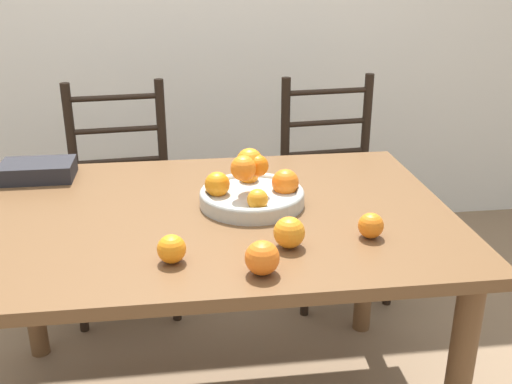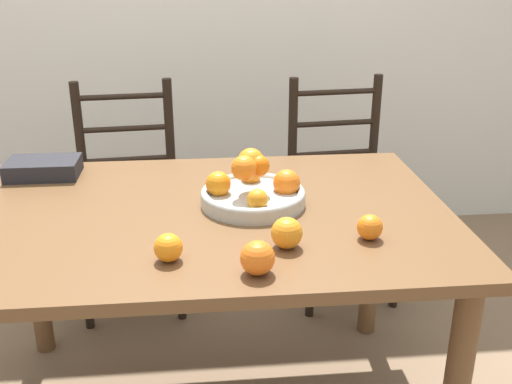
{
  "view_description": "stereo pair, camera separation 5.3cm",
  "coord_description": "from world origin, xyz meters",
  "px_view_note": "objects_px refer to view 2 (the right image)",
  "views": [
    {
      "loc": [
        -0.06,
        -1.61,
        1.44
      ],
      "look_at": [
        0.14,
        -0.06,
        0.81
      ],
      "focal_mm": 42.0,
      "sensor_mm": 36.0,
      "label": 1
    },
    {
      "loc": [
        -0.01,
        -1.62,
        1.44
      ],
      "look_at": [
        0.14,
        -0.06,
        0.81
      ],
      "focal_mm": 42.0,
      "sensor_mm": 36.0,
      "label": 2
    }
  ],
  "objects_px": {
    "orange_loose_1": "(258,258)",
    "chair_left": "(129,201)",
    "chair_right": "(341,193)",
    "book_stack": "(43,168)",
    "orange_loose_2": "(370,227)",
    "orange_loose_3": "(168,248)",
    "orange_loose_0": "(287,233)",
    "fruit_bowl": "(253,190)"
  },
  "relations": [
    {
      "from": "chair_left",
      "to": "chair_right",
      "type": "relative_size",
      "value": 1.0
    },
    {
      "from": "orange_loose_0",
      "to": "orange_loose_1",
      "type": "xyz_separation_m",
      "value": [
        -0.09,
        -0.13,
        0.0
      ]
    },
    {
      "from": "chair_left",
      "to": "fruit_bowl",
      "type": "bearing_deg",
      "value": -62.55
    },
    {
      "from": "orange_loose_1",
      "to": "orange_loose_2",
      "type": "height_order",
      "value": "orange_loose_1"
    },
    {
      "from": "orange_loose_0",
      "to": "book_stack",
      "type": "height_order",
      "value": "orange_loose_0"
    },
    {
      "from": "fruit_bowl",
      "to": "chair_left",
      "type": "relative_size",
      "value": 0.33
    },
    {
      "from": "orange_loose_1",
      "to": "chair_left",
      "type": "xyz_separation_m",
      "value": [
        -0.43,
        1.15,
        -0.32
      ]
    },
    {
      "from": "chair_right",
      "to": "orange_loose_1",
      "type": "bearing_deg",
      "value": -117.86
    },
    {
      "from": "orange_loose_2",
      "to": "chair_right",
      "type": "height_order",
      "value": "chair_right"
    },
    {
      "from": "chair_left",
      "to": "book_stack",
      "type": "relative_size",
      "value": 3.99
    },
    {
      "from": "orange_loose_2",
      "to": "book_stack",
      "type": "distance_m",
      "value": 1.13
    },
    {
      "from": "orange_loose_3",
      "to": "chair_right",
      "type": "height_order",
      "value": "chair_right"
    },
    {
      "from": "orange_loose_1",
      "to": "chair_right",
      "type": "distance_m",
      "value": 1.29
    },
    {
      "from": "orange_loose_2",
      "to": "orange_loose_3",
      "type": "bearing_deg",
      "value": -172.34
    },
    {
      "from": "fruit_bowl",
      "to": "book_stack",
      "type": "relative_size",
      "value": 1.32
    },
    {
      "from": "fruit_bowl",
      "to": "orange_loose_0",
      "type": "xyz_separation_m",
      "value": [
        0.06,
        -0.29,
        -0.01
      ]
    },
    {
      "from": "orange_loose_1",
      "to": "book_stack",
      "type": "xyz_separation_m",
      "value": [
        -0.66,
        0.73,
        -0.01
      ]
    },
    {
      "from": "orange_loose_2",
      "to": "orange_loose_3",
      "type": "height_order",
      "value": "orange_loose_3"
    },
    {
      "from": "orange_loose_1",
      "to": "book_stack",
      "type": "distance_m",
      "value": 0.98
    },
    {
      "from": "chair_left",
      "to": "orange_loose_1",
      "type": "bearing_deg",
      "value": -74.13
    },
    {
      "from": "chair_right",
      "to": "book_stack",
      "type": "xyz_separation_m",
      "value": [
        -1.14,
        -0.42,
        0.3
      ]
    },
    {
      "from": "orange_loose_3",
      "to": "book_stack",
      "type": "relative_size",
      "value": 0.3
    },
    {
      "from": "orange_loose_3",
      "to": "chair_left",
      "type": "relative_size",
      "value": 0.08
    },
    {
      "from": "orange_loose_0",
      "to": "chair_right",
      "type": "bearing_deg",
      "value": 68.9
    },
    {
      "from": "orange_loose_3",
      "to": "chair_left",
      "type": "xyz_separation_m",
      "value": [
        -0.22,
        1.07,
        -0.31
      ]
    },
    {
      "from": "orange_loose_0",
      "to": "chair_left",
      "type": "height_order",
      "value": "chair_left"
    },
    {
      "from": "orange_loose_0",
      "to": "orange_loose_2",
      "type": "bearing_deg",
      "value": 6.89
    },
    {
      "from": "orange_loose_3",
      "to": "chair_left",
      "type": "bearing_deg",
      "value": 101.83
    },
    {
      "from": "orange_loose_0",
      "to": "orange_loose_2",
      "type": "relative_size",
      "value": 1.2
    },
    {
      "from": "orange_loose_0",
      "to": "orange_loose_1",
      "type": "relative_size",
      "value": 0.98
    },
    {
      "from": "orange_loose_0",
      "to": "book_stack",
      "type": "relative_size",
      "value": 0.34
    },
    {
      "from": "orange_loose_0",
      "to": "orange_loose_1",
      "type": "distance_m",
      "value": 0.15
    },
    {
      "from": "chair_left",
      "to": "orange_loose_0",
      "type": "bearing_deg",
      "value": -67.78
    },
    {
      "from": "orange_loose_3",
      "to": "chair_right",
      "type": "bearing_deg",
      "value": 56.97
    },
    {
      "from": "orange_loose_1",
      "to": "chair_left",
      "type": "distance_m",
      "value": 1.27
    },
    {
      "from": "orange_loose_1",
      "to": "orange_loose_3",
      "type": "relative_size",
      "value": 1.16
    },
    {
      "from": "book_stack",
      "to": "orange_loose_1",
      "type": "bearing_deg",
      "value": -48.06
    },
    {
      "from": "chair_right",
      "to": "book_stack",
      "type": "height_order",
      "value": "chair_right"
    },
    {
      "from": "orange_loose_0",
      "to": "orange_loose_1",
      "type": "height_order",
      "value": "orange_loose_1"
    },
    {
      "from": "chair_left",
      "to": "book_stack",
      "type": "xyz_separation_m",
      "value": [
        -0.22,
        -0.42,
        0.3
      ]
    },
    {
      "from": "orange_loose_0",
      "to": "chair_left",
      "type": "relative_size",
      "value": 0.09
    },
    {
      "from": "orange_loose_2",
      "to": "fruit_bowl",
      "type": "bearing_deg",
      "value": 137.2
    }
  ]
}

